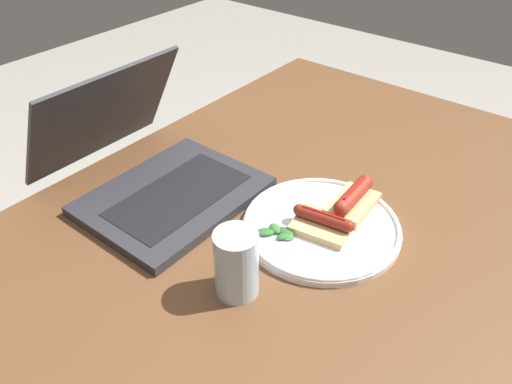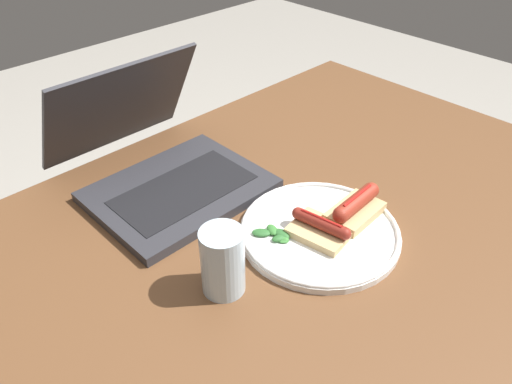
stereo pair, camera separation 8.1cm
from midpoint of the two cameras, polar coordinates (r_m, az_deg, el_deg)
desk at (r=0.92m, az=2.29°, el=-6.67°), size 1.18×0.83×0.77m
laptop at (r=0.92m, az=-14.19°, el=2.13°), size 0.30×0.35×0.21m
plate at (r=0.83m, az=4.69°, el=-4.00°), size 0.26×0.26×0.02m
sausage_toast_left at (r=0.81m, az=4.81°, el=-3.63°), size 0.09×0.10×0.04m
sausage_toast_middle at (r=0.85m, az=8.38°, el=-0.97°), size 0.12×0.07×0.05m
salad_pile at (r=0.80m, az=-0.29°, el=-4.76°), size 0.05×0.06×0.01m
drinking_glass at (r=0.70m, az=-5.62°, el=-8.30°), size 0.06×0.06×0.11m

